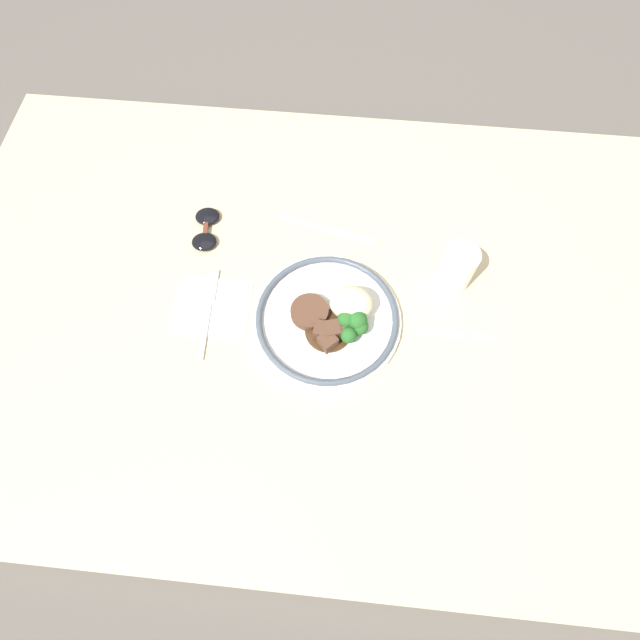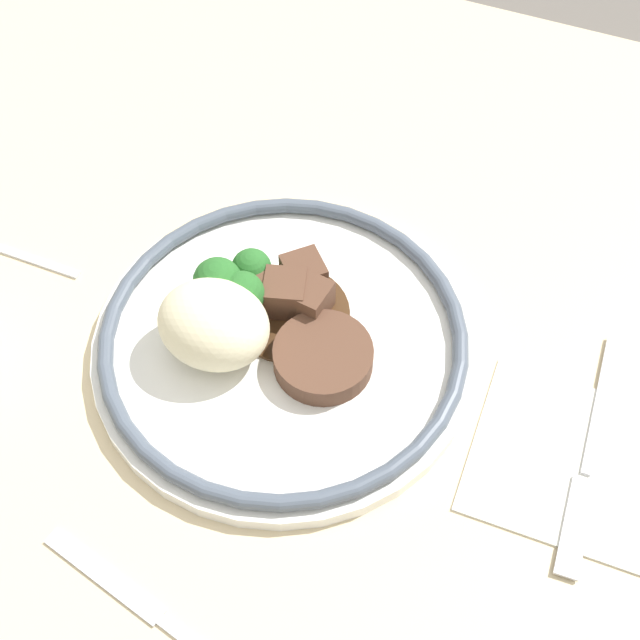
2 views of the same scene
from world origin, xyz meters
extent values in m
plane|color=#5B5651|center=(0.00, 0.00, 0.00)|extent=(8.00, 8.00, 0.00)
cube|color=beige|center=(0.00, 0.00, 0.02)|extent=(1.55, 1.01, 0.04)
cube|color=silver|center=(-0.21, -0.03, 0.04)|extent=(0.15, 0.13, 0.00)
cylinder|color=white|center=(0.02, -0.04, 0.05)|extent=(0.29, 0.29, 0.01)
torus|color=#4C5666|center=(0.02, -0.04, 0.06)|extent=(0.27, 0.27, 0.01)
ellipsoid|color=beige|center=(0.06, -0.02, 0.08)|extent=(0.08, 0.07, 0.06)
cylinder|color=brown|center=(-0.01, -0.03, 0.06)|extent=(0.07, 0.07, 0.02)
cylinder|color=#472D19|center=(0.03, -0.07, 0.05)|extent=(0.09, 0.09, 0.00)
cube|color=brown|center=(0.01, -0.07, 0.07)|extent=(0.03, 0.03, 0.03)
cube|color=brown|center=(0.06, -0.06, 0.07)|extent=(0.04, 0.04, 0.03)
cube|color=brown|center=(0.03, -0.09, 0.07)|extent=(0.04, 0.04, 0.03)
cube|color=brown|center=(0.03, -0.07, 0.07)|extent=(0.04, 0.04, 0.03)
cylinder|color=#568442|center=(0.06, -0.08, 0.06)|extent=(0.01, 0.01, 0.01)
sphere|color=#286628|center=(0.06, -0.08, 0.07)|extent=(0.03, 0.03, 0.03)
cylinder|color=#568442|center=(0.08, -0.06, 0.06)|extent=(0.01, 0.01, 0.01)
sphere|color=#286628|center=(0.08, -0.06, 0.07)|extent=(0.03, 0.03, 0.03)
cylinder|color=#568442|center=(0.06, -0.05, 0.06)|extent=(0.01, 0.01, 0.02)
sphere|color=#286628|center=(0.06, -0.05, 0.08)|extent=(0.03, 0.03, 0.03)
cylinder|color=#568442|center=(0.08, -0.04, 0.06)|extent=(0.01, 0.01, 0.01)
sphere|color=#286628|center=(0.08, -0.04, 0.07)|extent=(0.03, 0.03, 0.03)
cylinder|color=#568442|center=(0.08, -0.05, 0.06)|extent=(0.01, 0.01, 0.02)
sphere|color=#286628|center=(0.08, -0.05, 0.08)|extent=(0.04, 0.04, 0.04)
cube|color=silver|center=(-0.21, -0.08, 0.04)|extent=(0.01, 0.12, 0.00)
cube|color=silver|center=(-0.21, 0.02, 0.04)|extent=(0.02, 0.07, 0.00)
cube|color=silver|center=(0.06, 0.16, 0.04)|extent=(0.10, 0.03, 0.00)
cube|color=silver|center=(0.25, -0.04, 0.04)|extent=(0.09, 0.01, 0.00)
camera|label=1|loc=(0.05, -0.45, 0.91)|focal=28.00mm
camera|label=2|loc=(-0.14, 0.29, 0.60)|focal=50.00mm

